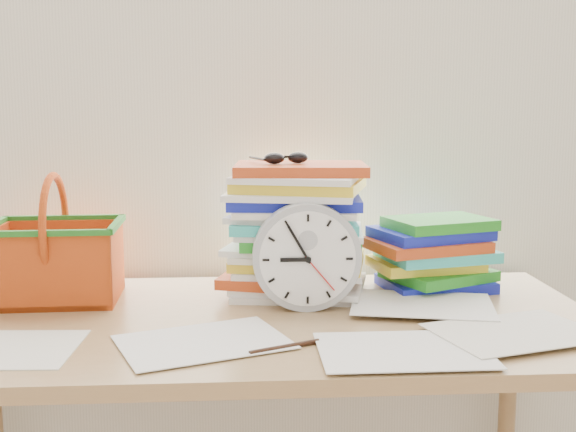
{
  "coord_description": "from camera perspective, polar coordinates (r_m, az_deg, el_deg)",
  "views": [
    {
      "loc": [
        -0.03,
        0.17,
        1.18
      ],
      "look_at": [
        0.06,
        1.6,
        0.96
      ],
      "focal_mm": 45.0,
      "sensor_mm": 36.0,
      "label": 1
    }
  ],
  "objects": [
    {
      "name": "book_stack",
      "position": [
        1.72,
        11.35,
        -2.95
      ],
      "size": [
        0.34,
        0.29,
        0.17
      ],
      "primitive_type": null,
      "rotation": [
        0.0,
        0.0,
        0.32
      ],
      "color": "white",
      "rests_on": "desk"
    },
    {
      "name": "curtain",
      "position": [
        1.81,
        -2.78,
        12.6
      ],
      "size": [
        2.4,
        0.01,
        2.5
      ],
      "primitive_type": "cube",
      "color": "white",
      "rests_on": "room_shell"
    },
    {
      "name": "pen",
      "position": [
        1.3,
        -0.25,
        -10.31
      ],
      "size": [
        0.13,
        0.07,
        0.01
      ],
      "primitive_type": "cylinder",
      "rotation": [
        0.0,
        1.57,
        0.43
      ],
      "color": "black",
      "rests_on": "desk"
    },
    {
      "name": "basket",
      "position": [
        1.67,
        -17.91,
        -1.7
      ],
      "size": [
        0.28,
        0.22,
        0.28
      ],
      "primitive_type": null,
      "rotation": [
        0.0,
        0.0,
        0.03
      ],
      "color": "#DC5115",
      "rests_on": "desk"
    },
    {
      "name": "desk",
      "position": [
        1.51,
        -2.36,
        -10.65
      ],
      "size": [
        1.4,
        0.7,
        0.75
      ],
      "color": "#9D7849",
      "rests_on": "ground"
    },
    {
      "name": "scattered_papers",
      "position": [
        1.49,
        -2.38,
        -7.72
      ],
      "size": [
        1.26,
        0.42,
        0.02
      ],
      "primitive_type": null,
      "color": "white",
      "rests_on": "desk"
    },
    {
      "name": "paper_stack",
      "position": [
        1.64,
        0.47,
        -1.08
      ],
      "size": [
        0.36,
        0.32,
        0.3
      ],
      "primitive_type": null,
      "rotation": [
        0.0,
        0.0,
        -0.19
      ],
      "color": "white",
      "rests_on": "desk"
    },
    {
      "name": "sunglasses",
      "position": [
        1.62,
        -0.15,
        4.62
      ],
      "size": [
        0.14,
        0.13,
        0.03
      ],
      "primitive_type": null,
      "rotation": [
        0.0,
        0.0,
        0.35
      ],
      "color": "black",
      "rests_on": "paper_stack"
    },
    {
      "name": "clock",
      "position": [
        1.51,
        1.49,
        -3.23
      ],
      "size": [
        0.23,
        0.05,
        0.23
      ],
      "primitive_type": "cylinder",
      "rotation": [
        1.57,
        0.0,
        0.0
      ],
      "color": "#A7AAB0",
      "rests_on": "desk"
    }
  ]
}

